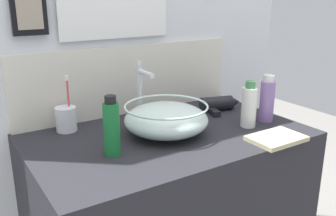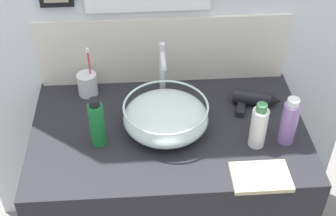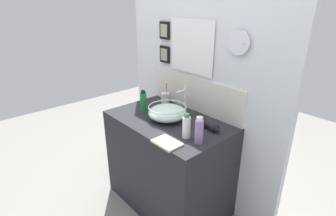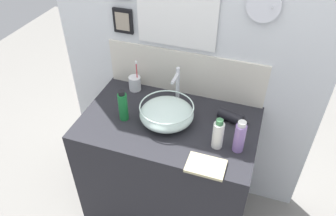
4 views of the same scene
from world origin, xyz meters
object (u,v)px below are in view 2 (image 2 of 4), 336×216
object	(u,v)px
lotion_bottle	(289,122)
soap_dispenser	(259,127)
toothbrush_cup	(87,84)
shampoo_bottle	(97,123)
hair_drier	(255,99)
hand_towel	(261,177)
glass_bowl_sink	(166,117)
faucet	(163,69)

from	to	relation	value
lotion_bottle	soap_dispenser	size ratio (longest dim) A/B	1.05
toothbrush_cup	shampoo_bottle	xyz separation A→B (m)	(0.06, -0.29, 0.04)
soap_dispenser	lotion_bottle	bearing A→B (deg)	4.99
shampoo_bottle	lotion_bottle	world-z (taller)	shampoo_bottle
toothbrush_cup	lotion_bottle	bearing A→B (deg)	-24.27
lotion_bottle	hair_drier	bearing A→B (deg)	108.23
toothbrush_cup	shampoo_bottle	bearing A→B (deg)	-79.04
shampoo_bottle	lotion_bottle	bearing A→B (deg)	-2.98
toothbrush_cup	hand_towel	xyz separation A→B (m)	(0.59, -0.50, -0.04)
glass_bowl_sink	shampoo_bottle	world-z (taller)	shampoo_bottle
soap_dispenser	hand_towel	size ratio (longest dim) A/B	0.94
soap_dispenser	hand_towel	bearing A→B (deg)	-96.64
faucet	lotion_bottle	size ratio (longest dim) A/B	1.28
faucet	hand_towel	size ratio (longest dim) A/B	1.26
lotion_bottle	soap_dispenser	xyz separation A→B (m)	(-0.11, -0.01, -0.01)
faucet	soap_dispenser	distance (m)	0.43
toothbrush_cup	lotion_bottle	distance (m)	0.79
shampoo_bottle	hand_towel	bearing A→B (deg)	-21.02
glass_bowl_sink	faucet	size ratio (longest dim) A/B	1.27
glass_bowl_sink	toothbrush_cup	world-z (taller)	toothbrush_cup
hand_towel	faucet	bearing A→B (deg)	123.22
glass_bowl_sink	soap_dispenser	size ratio (longest dim) A/B	1.70
hair_drier	shampoo_bottle	distance (m)	0.62
hair_drier	hand_towel	xyz separation A→B (m)	(-0.06, -0.38, -0.02)
lotion_bottle	soap_dispenser	world-z (taller)	lotion_bottle
toothbrush_cup	hair_drier	bearing A→B (deg)	-10.03
faucet	shampoo_bottle	distance (m)	0.35
faucet	soap_dispenser	size ratio (longest dim) A/B	1.34
hand_towel	glass_bowl_sink	bearing A→B (deg)	138.62
toothbrush_cup	hand_towel	size ratio (longest dim) A/B	1.09
lotion_bottle	faucet	bearing A→B (deg)	146.52
shampoo_bottle	soap_dispenser	world-z (taller)	shampoo_bottle
glass_bowl_sink	soap_dispenser	world-z (taller)	soap_dispenser
glass_bowl_sink	shampoo_bottle	distance (m)	0.25
shampoo_bottle	faucet	bearing A→B (deg)	45.43
glass_bowl_sink	toothbrush_cup	bearing A→B (deg)	141.56
hair_drier	toothbrush_cup	bearing A→B (deg)	169.97
shampoo_bottle	soap_dispenser	size ratio (longest dim) A/B	1.08
hair_drier	toothbrush_cup	distance (m)	0.66
faucet	shampoo_bottle	size ratio (longest dim) A/B	1.24
toothbrush_cup	soap_dispenser	bearing A→B (deg)	-28.64
glass_bowl_sink	lotion_bottle	world-z (taller)	lotion_bottle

